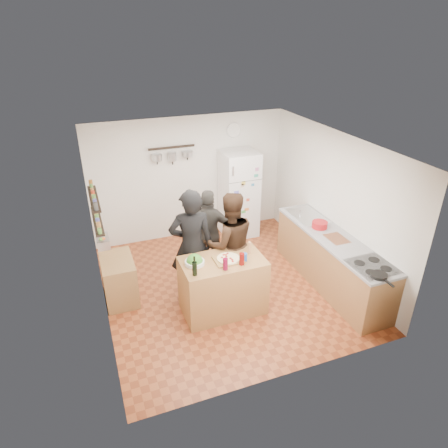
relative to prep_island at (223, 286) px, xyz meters
name	(u,v)px	position (x,y,z in m)	size (l,w,h in m)	color
room_shell	(218,211)	(0.27, 0.96, 0.79)	(4.20, 4.20, 4.20)	brown
prep_island	(223,286)	(0.00, 0.00, 0.00)	(1.25, 0.72, 0.91)	#A7743D
pizza_board	(228,260)	(0.08, -0.02, 0.47)	(0.42, 0.34, 0.02)	brown
pizza	(228,258)	(0.08, -0.02, 0.48)	(0.34, 0.34, 0.02)	beige
salad_bowl	(195,262)	(-0.42, 0.05, 0.48)	(0.29, 0.29, 0.06)	silver
wine_bottle	(195,269)	(-0.50, -0.22, 0.56)	(0.07, 0.07, 0.21)	black
wine_glass_near	(225,264)	(-0.05, -0.24, 0.54)	(0.07, 0.07, 0.18)	#590720
wine_glass_far	(242,259)	(0.22, -0.20, 0.55)	(0.08, 0.08, 0.19)	#5C0907
pepper_mill	(249,249)	(0.45, 0.05, 0.54)	(0.05, 0.05, 0.17)	#A36F44
salt_canister	(245,257)	(0.30, -0.12, 0.52)	(0.08, 0.08, 0.12)	#1B4794
person_left	(192,246)	(-0.33, 0.50, 0.50)	(0.69, 0.46, 1.90)	black
person_center	(230,244)	(0.30, 0.47, 0.43)	(0.86, 0.67, 1.77)	black
person_back	(209,234)	(0.15, 1.07, 0.35)	(0.94, 0.39, 1.60)	#2E2B29
counter_run	(331,261)	(1.97, 0.03, -0.01)	(0.63, 2.63, 0.90)	#9E7042
stove_top	(372,267)	(1.97, -0.92, 0.46)	(0.60, 0.62, 0.02)	white
skillet	(379,275)	(1.87, -1.18, 0.49)	(0.23, 0.23, 0.04)	black
sink	(307,216)	(1.97, 0.88, 0.46)	(0.50, 0.80, 0.03)	silver
cutting_board	(337,239)	(1.97, -0.04, 0.46)	(0.30, 0.40, 0.02)	#9B5938
red_bowl	(320,225)	(1.92, 0.39, 0.52)	(0.26, 0.26, 0.11)	#A71318
fridge	(239,194)	(1.22, 2.33, 0.45)	(0.70, 0.68, 1.80)	white
wall_clock	(234,130)	(1.22, 2.66, 1.69)	(0.30, 0.30, 0.03)	silver
spice_shelf_lower	(97,221)	(-1.66, 0.78, 1.04)	(0.12, 1.00, 0.03)	black
spice_shelf_upper	(94,199)	(-1.66, 0.78, 1.40)	(0.12, 1.00, 0.03)	black
produce_basket	(103,241)	(-1.63, 0.78, 0.69)	(0.18, 0.35, 0.14)	silver
side_table	(119,279)	(-1.47, 0.87, -0.09)	(0.50, 0.80, 0.73)	olive
pot_rack	(172,147)	(-0.08, 2.58, 1.49)	(0.90, 0.04, 0.04)	black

